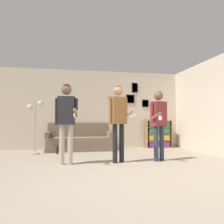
# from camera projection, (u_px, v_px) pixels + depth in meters

# --- Properties ---
(ground_plane) EXTENTS (20.00, 20.00, 0.00)m
(ground_plane) POSITION_uv_depth(u_px,v_px,m) (147.00, 184.00, 3.29)
(ground_plane) COLOR gray
(wall_back) EXTENTS (7.84, 0.08, 2.70)m
(wall_back) POSITION_uv_depth(u_px,v_px,m) (104.00, 109.00, 7.66)
(wall_back) COLOR beige
(wall_back) RESTS_ON ground_plane
(wall_right) EXTENTS (0.06, 6.77, 2.70)m
(wall_right) POSITION_uv_depth(u_px,v_px,m) (215.00, 106.00, 6.00)
(wall_right) COLOR beige
(wall_right) RESTS_ON ground_plane
(couch) EXTENTS (2.09, 0.80, 0.87)m
(couch) POSITION_uv_depth(u_px,v_px,m) (79.00, 141.00, 7.05)
(couch) COLOR #7A6651
(couch) RESTS_ON ground_plane
(bookshelf) EXTENTS (0.93, 0.30, 0.96)m
(bookshelf) POSITION_uv_depth(u_px,v_px,m) (158.00, 134.00, 7.77)
(bookshelf) COLOR olive
(bookshelf) RESTS_ON ground_plane
(floor_lamp) EXTENTS (0.46, 0.28, 1.53)m
(floor_lamp) POSITION_uv_depth(u_px,v_px,m) (35.00, 115.00, 6.27)
(floor_lamp) COLOR #ADA89E
(floor_lamp) RESTS_ON ground_plane
(person_player_foreground_left) EXTENTS (0.50, 0.52, 1.77)m
(person_player_foreground_left) POSITION_uv_depth(u_px,v_px,m) (66.00, 114.00, 4.77)
(person_player_foreground_left) COLOR #B7AD99
(person_player_foreground_left) RESTS_ON ground_plane
(person_player_foreground_center) EXTENTS (0.58, 0.43, 1.78)m
(person_player_foreground_center) POSITION_uv_depth(u_px,v_px,m) (118.00, 114.00, 5.00)
(person_player_foreground_center) COLOR black
(person_player_foreground_center) RESTS_ON ground_plane
(person_watcher_holding_cup) EXTENTS (0.47, 0.53, 1.68)m
(person_watcher_holding_cup) POSITION_uv_depth(u_px,v_px,m) (159.00, 117.00, 5.21)
(person_watcher_holding_cup) COLOR #2D334C
(person_watcher_holding_cup) RESTS_ON ground_plane
(bottle_on_floor) EXTENTS (0.06, 0.06, 0.27)m
(bottle_on_floor) POSITION_uv_depth(u_px,v_px,m) (57.00, 150.00, 6.25)
(bottle_on_floor) COLOR black
(bottle_on_floor) RESTS_ON ground_plane
(drinking_cup) EXTENTS (0.08, 0.08, 0.11)m
(drinking_cup) POSITION_uv_depth(u_px,v_px,m) (152.00, 119.00, 7.75)
(drinking_cup) COLOR blue
(drinking_cup) RESTS_ON bookshelf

